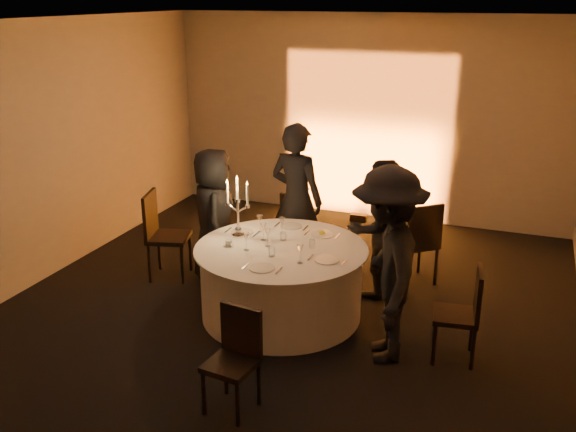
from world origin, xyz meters
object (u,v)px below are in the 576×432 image
(chair_front, at_px, (235,353))
(guest_right, at_px, (387,266))
(guest_back_right, at_px, (379,229))
(coffee_cup, at_px, (229,243))
(candelabra, at_px, (238,215))
(banquet_table, at_px, (281,282))
(chair_left, at_px, (161,230))
(guest_left, at_px, (214,216))
(chair_right, at_px, (465,310))
(chair_back_left, at_px, (298,223))
(chair_back_right, at_px, (419,239))
(guest_back_left, at_px, (297,200))

(chair_front, relative_size, guest_right, 0.47)
(guest_back_right, bearing_deg, coffee_cup, -7.30)
(guest_back_right, distance_m, candelabra, 1.57)
(banquet_table, xyz_separation_m, chair_left, (-1.69, 0.41, 0.21))
(guest_left, bearing_deg, chair_front, -177.08)
(banquet_table, xyz_separation_m, chair_front, (0.23, -1.61, 0.10))
(banquet_table, distance_m, guest_back_right, 1.26)
(chair_left, height_order, candelabra, candelabra)
(chair_front, xyz_separation_m, coffee_cup, (-0.75, 1.46, 0.31))
(chair_right, distance_m, chair_front, 2.17)
(chair_back_left, height_order, chair_right, chair_right)
(chair_back_right, bearing_deg, guest_back_left, -33.31)
(chair_front, distance_m, guest_back_left, 2.79)
(chair_back_left, distance_m, chair_front, 3.15)
(guest_left, bearing_deg, guest_back_left, -84.21)
(guest_back_right, relative_size, coffee_cup, 14.33)
(guest_back_left, height_order, candelabra, guest_back_left)
(guest_left, xyz_separation_m, coffee_cup, (0.54, -0.71, -0.00))
(chair_back_left, xyz_separation_m, guest_left, (-0.70, -0.93, 0.30))
(banquet_table, bearing_deg, guest_left, 152.18)
(chair_back_right, height_order, guest_right, guest_right)
(guest_right, bearing_deg, chair_back_right, 160.36)
(guest_left, bearing_deg, chair_back_left, -65.06)
(banquet_table, relative_size, guest_back_right, 1.14)
(chair_back_right, xyz_separation_m, chair_front, (-0.98, -2.90, -0.08))
(chair_right, distance_m, guest_right, 0.83)
(chair_left, distance_m, guest_back_left, 1.65)
(chair_front, height_order, candelabra, candelabra)
(chair_back_left, height_order, guest_back_right, guest_back_right)
(chair_front, bearing_deg, guest_back_right, 83.87)
(candelabra, bearing_deg, guest_right, -17.65)
(chair_left, bearing_deg, chair_front, -151.61)
(guest_back_left, height_order, coffee_cup, guest_back_left)
(guest_back_right, xyz_separation_m, coffee_cup, (-1.35, -1.01, 0.01))
(guest_back_left, xyz_separation_m, guest_right, (1.43, -1.52, -0.00))
(chair_front, height_order, guest_back_right, guest_back_right)
(banquet_table, relative_size, chair_left, 1.71)
(banquet_table, relative_size, chair_right, 1.97)
(chair_front, xyz_separation_m, guest_right, (0.96, 1.19, 0.44))
(chair_right, bearing_deg, coffee_cup, -98.70)
(chair_right, distance_m, coffee_cup, 2.43)
(chair_back_right, bearing_deg, guest_right, 49.07)
(guest_back_left, relative_size, candelabra, 2.71)
(chair_back_left, bearing_deg, guest_back_right, 164.35)
(chair_back_right, bearing_deg, chair_right, 73.90)
(chair_left, bearing_deg, candelabra, -118.57)
(coffee_cup, bearing_deg, chair_back_left, 84.11)
(guest_right, bearing_deg, guest_left, -132.57)
(banquet_table, distance_m, chair_back_left, 1.53)
(guest_left, distance_m, coffee_cup, 0.89)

